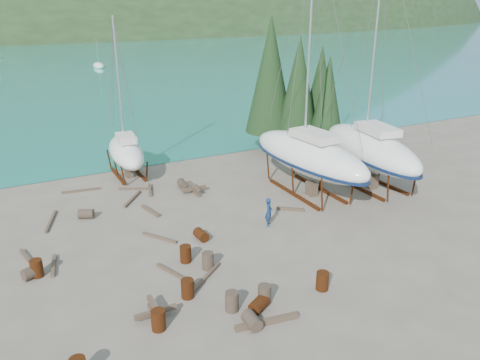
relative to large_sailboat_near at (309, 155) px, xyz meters
name	(u,v)px	position (x,y,z in m)	size (l,w,h in m)	color
ground	(227,247)	(-8.33, -4.44, -2.74)	(600.00, 600.00, 0.00)	#625A4D
bay_water	(1,25)	(-8.33, 310.56, -2.73)	(700.00, 700.00, 0.00)	teal
far_hill	(0,25)	(-8.33, 315.56, -2.74)	(800.00, 360.00, 110.00)	#24341A
far_house_right	(91,28)	(21.67, 185.56, 0.18)	(6.60, 5.60, 5.60)	beige
cypress_near_right	(298,88)	(4.17, 7.56, 3.05)	(3.60, 3.60, 10.00)	black
cypress_mid_right	(327,101)	(5.67, 5.56, 2.18)	(3.06, 3.06, 8.50)	black
cypress_back_left	(270,75)	(2.67, 9.56, 3.92)	(4.14, 4.14, 11.50)	black
cypress_far_right	(320,90)	(7.17, 8.56, 2.47)	(3.24, 3.24, 9.00)	black
moored_boat_mid	(99,66)	(1.67, 75.56, -2.35)	(2.00, 5.00, 6.05)	white
large_sailboat_near	(309,155)	(0.00, 0.00, 0.00)	(4.02, 11.01, 17.00)	white
large_sailboat_far	(370,148)	(4.67, -0.81, 0.04)	(4.85, 11.12, 17.00)	white
small_sailboat_shore	(126,152)	(-10.05, 9.15, -0.84)	(2.81, 7.35, 11.52)	white
worker	(269,212)	(-4.96, -3.15, -1.88)	(0.63, 0.41, 1.72)	navy
drum_1	(252,321)	(-10.34, -10.82, -2.45)	(0.58, 0.58, 0.88)	#2D2823
drum_5	(264,294)	(-9.08, -9.67, -2.30)	(0.58, 0.58, 0.88)	#2D2823
drum_6	(201,235)	(-9.21, -2.98, -2.45)	(0.58, 0.58, 0.88)	#572C0E
drum_7	(322,281)	(-6.21, -9.97, -2.30)	(0.58, 0.58, 0.88)	#572C0E
drum_8	(37,268)	(-17.61, -2.78, -2.30)	(0.58, 0.58, 0.88)	#572C0E
drum_9	(86,214)	(-14.31, 2.81, -2.45)	(0.58, 0.58, 0.88)	#2D2823
drum_10	(188,289)	(-11.87, -7.70, -2.30)	(0.58, 0.58, 0.88)	#572C0E
drum_11	(182,184)	(-7.33, 4.87, -2.45)	(0.58, 0.58, 0.88)	#2D2823
drum_12	(259,304)	(-9.55, -10.00, -2.45)	(0.58, 0.58, 0.88)	#572C0E
drum_13	(158,320)	(-13.72, -9.22, -2.30)	(0.58, 0.58, 0.88)	#572C0E
drum_14	(186,254)	(-10.82, -4.79, -2.30)	(0.58, 0.58, 0.88)	#572C0E
drum_15	(32,272)	(-17.84, -2.79, -2.45)	(0.58, 0.58, 0.88)	#2D2823
drum_16	(208,261)	(-10.10, -5.93, -2.30)	(0.58, 0.58, 0.88)	#2D2823
drum_17	(232,301)	(-10.56, -9.46, -2.30)	(0.58, 0.58, 0.88)	#2D2823
timber_0	(81,190)	(-13.80, 7.44, -2.67)	(0.14, 2.57, 0.14)	brown
timber_1	(290,209)	(-2.68, -2.00, -2.64)	(0.19, 1.74, 0.19)	brown
timber_3	(175,274)	(-11.77, -5.75, -2.67)	(0.15, 2.62, 0.15)	brown
timber_5	(206,278)	(-10.58, -6.74, -2.66)	(0.16, 2.79, 0.16)	brown
timber_6	(150,190)	(-9.55, 5.26, -2.64)	(0.19, 2.13, 0.19)	brown
timber_8	(151,211)	(-10.58, 1.85, -2.65)	(0.19, 1.99, 0.19)	brown
timber_9	(135,189)	(-10.37, 5.99, -2.66)	(0.15, 2.37, 0.15)	brown
timber_10	(132,199)	(-11.06, 4.26, -2.66)	(0.16, 2.71, 0.16)	brown
timber_11	(159,238)	(-11.22, -1.83, -2.66)	(0.15, 2.31, 0.15)	brown
timber_12	(54,265)	(-16.83, -2.23, -2.66)	(0.17, 2.06, 0.17)	brown
timber_15	(51,221)	(-16.30, 3.19, -2.67)	(0.15, 2.99, 0.15)	brown
timber_16	(267,322)	(-9.71, -10.95, -2.63)	(0.23, 2.74, 0.23)	brown
timber_17	(28,259)	(-17.91, -0.94, -2.66)	(0.16, 2.34, 0.16)	brown
timber_pile_fore	(156,312)	(-13.60, -8.49, -2.44)	(1.80, 1.80, 0.60)	brown
timber_pile_aft	(194,189)	(-6.93, 3.56, -2.44)	(1.80, 1.80, 0.60)	brown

